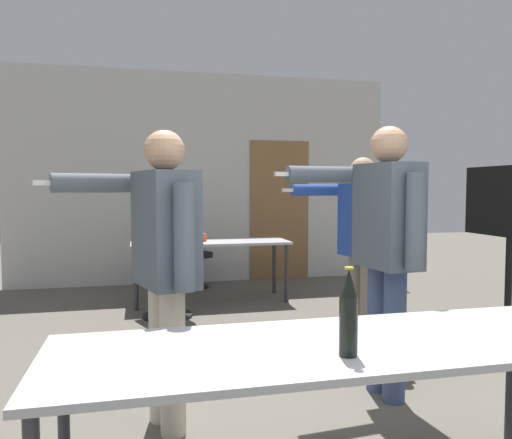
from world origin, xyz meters
name	(u,v)px	position (x,y,z in m)	size (l,w,h in m)	color
back_wall	(207,179)	(0.03, 5.72, 1.48)	(5.44, 0.12, 2.99)	beige
conference_table_near	(338,356)	(-0.15, 0.42, 0.66)	(2.34, 0.75, 0.72)	#A8A8AD
conference_table_far	(210,247)	(-0.11, 4.43, 0.65)	(1.86, 0.67, 0.72)	#A8A8AD
tv_screen	(510,233)	(2.17, 2.19, 0.97)	(0.44, 1.16, 1.55)	black
person_far_watching	(385,236)	(0.60, 1.44, 1.05)	(0.84, 0.68, 1.74)	#3D4C75
person_right_polo	(163,252)	(-0.81, 1.33, 1.00)	(0.89, 0.65, 1.67)	beige
person_near_casual	(361,233)	(0.87, 2.39, 0.97)	(0.81, 0.59, 1.61)	slate
office_chair_far_right	(170,278)	(-0.63, 3.71, 0.42)	(0.61, 0.65, 0.91)	black
office_chair_side_rolled	(185,256)	(-0.33, 5.35, 0.42)	(0.66, 0.68, 0.91)	black
beer_bottle	(349,314)	(-0.18, 0.25, 0.88)	(0.07, 0.07, 0.34)	black
drink_cup	(203,237)	(-0.20, 4.45, 0.77)	(0.09, 0.09, 0.09)	#E05123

